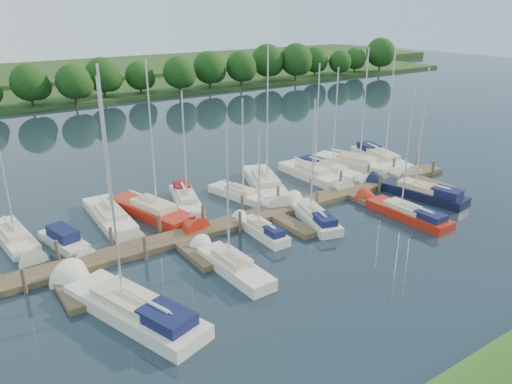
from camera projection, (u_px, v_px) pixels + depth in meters
ground at (342, 255)px, 32.58m from camera, size 260.00×260.00×0.00m
dock at (275, 216)px, 38.15m from camera, size 40.00×6.00×0.40m
mooring_pilings at (267, 206)px, 38.88m from camera, size 38.24×2.84×2.00m
far_shore at (54, 92)px, 90.35m from camera, size 180.00×30.00×0.60m
distant_hill at (25, 75)px, 109.49m from camera, size 220.00×40.00×1.40m
treeline at (52, 82)px, 77.69m from camera, size 147.35×9.73×8.06m
sailboat_n_0 at (15, 240)px, 34.10m from camera, size 2.41×7.68×9.75m
motorboat at (65, 242)px, 33.56m from camera, size 2.43×5.34×1.66m
sailboat_n_2 at (111, 219)px, 37.43m from camera, size 2.44×8.94×11.23m
sailboat_n_3 at (155, 214)px, 38.28m from camera, size 4.26×9.71×12.30m
sailboat_n_4 at (187, 202)px, 40.44m from camera, size 3.59×7.61×9.76m
sailboat_n_5 at (241, 196)px, 41.94m from camera, size 2.94×6.93×8.80m
sailboat_n_6 at (266, 186)px, 43.99m from camera, size 5.33×9.98×12.77m
sailboat_n_7 at (313, 176)px, 46.61m from camera, size 2.07×8.55×11.06m
sailboat_n_8 at (329, 171)px, 47.98m from camera, size 3.01×8.36×10.45m
sailboat_n_9 at (357, 165)px, 49.75m from camera, size 4.45×9.57×12.13m
sailboat_n_10 at (382, 160)px, 51.16m from camera, size 4.20×9.67×12.23m
sailboat_s_0 at (130, 309)px, 26.27m from camera, size 5.15×10.62×13.40m
sailboat_s_1 at (232, 267)px, 30.55m from camera, size 1.97×7.30×9.53m
sailboat_s_2 at (262, 231)px, 35.29m from camera, size 1.49×5.77×7.59m
sailboat_s_3 at (313, 216)px, 37.69m from camera, size 3.41×7.44×9.50m
sailboat_s_4 at (405, 213)px, 38.34m from camera, size 2.09×8.18×10.35m
sailboat_s_5 at (419, 193)px, 42.25m from camera, size 3.36×8.83×11.21m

